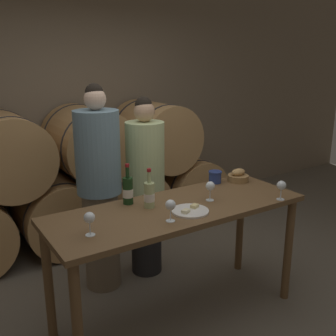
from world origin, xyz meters
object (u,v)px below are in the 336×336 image
object	(u,v)px
person_right	(146,187)
wine_bottle_red	(128,190)
wine_bottle_white	(149,195)
cheese_plate	(190,211)
wine_glass_center	(210,187)
blue_crock	(215,176)
person_left	(99,190)
wine_glass_far_left	(89,218)
bread_basket	(238,176)
wine_glass_left	(171,206)
tasting_table	(178,221)
wine_glass_right	(281,186)

from	to	relation	value
person_right	wine_bottle_red	distance (m)	0.67
wine_bottle_white	cheese_plate	bearing A→B (deg)	-50.05
person_right	wine_glass_center	world-z (taller)	person_right
cheese_plate	blue_crock	bearing A→B (deg)	36.68
person_left	wine_bottle_white	size ratio (longest dim) A/B	6.12
wine_glass_far_left	wine_glass_center	world-z (taller)	same
wine_glass_center	person_left	bearing A→B (deg)	126.53
bread_basket	cheese_plate	size ratio (longest dim) A/B	0.70
wine_glass_left	tasting_table	bearing A→B (deg)	45.00
wine_glass_far_left	person_right	bearing A→B (deg)	44.34
cheese_plate	wine_glass_left	bearing A→B (deg)	-163.63
wine_bottle_red	wine_glass_center	bearing A→B (deg)	-26.47
blue_crock	wine_glass_center	bearing A→B (deg)	-134.26
wine_glass_left	wine_glass_center	size ratio (longest dim) A/B	1.00
wine_glass_center	wine_glass_right	bearing A→B (deg)	-31.17
person_right	wine_bottle_red	world-z (taller)	person_right
tasting_table	person_left	world-z (taller)	person_left
wine_glass_far_left	wine_glass_left	xyz separation A→B (m)	(0.52, -0.08, 0.00)
wine_glass_center	bread_basket	bearing A→B (deg)	25.87
wine_bottle_white	wine_glass_far_left	xyz separation A→B (m)	(-0.53, -0.20, 0.01)
bread_basket	wine_glass_left	bearing A→B (deg)	-156.99
wine_glass_far_left	wine_glass_right	xyz separation A→B (m)	(1.43, -0.19, 0.00)
cheese_plate	wine_glass_left	size ratio (longest dim) A/B	1.75
wine_bottle_red	wine_glass_far_left	size ratio (longest dim) A/B	2.03
person_right	wine_bottle_white	world-z (taller)	person_right
wine_bottle_white	wine_glass_far_left	bearing A→B (deg)	-159.01
blue_crock	wine_glass_left	bearing A→B (deg)	-147.92
wine_glass_right	wine_bottle_white	bearing A→B (deg)	156.26
wine_glass_left	bread_basket	bearing A→B (deg)	23.01
wine_bottle_white	bread_basket	size ratio (longest dim) A/B	1.58
wine_glass_right	wine_glass_left	bearing A→B (deg)	173.13
wine_bottle_white	wine_glass_right	size ratio (longest dim) A/B	1.93
person_left	tasting_table	bearing A→B (deg)	-67.74
person_left	blue_crock	bearing A→B (deg)	-26.90
tasting_table	wine_glass_center	bearing A→B (deg)	-6.69
tasting_table	bread_basket	size ratio (longest dim) A/B	10.49
wine_bottle_white	blue_crock	size ratio (longest dim) A/B	2.53
wine_glass_center	wine_bottle_red	bearing A→B (deg)	153.53
person_right	wine_bottle_white	distance (m)	0.73
person_left	bread_basket	distance (m)	1.18
person_left	wine_glass_right	size ratio (longest dim) A/B	11.83
wine_bottle_red	wine_bottle_white	bearing A→B (deg)	-57.77
blue_crock	cheese_plate	xyz separation A→B (m)	(-0.56, -0.42, -0.05)
wine_glass_left	wine_bottle_white	bearing A→B (deg)	88.19
tasting_table	person_right	size ratio (longest dim) A/B	1.17
wine_glass_far_left	wine_bottle_white	bearing A→B (deg)	20.99
person_left	wine_glass_center	distance (m)	0.95
person_right	wine_bottle_white	bearing A→B (deg)	-117.35
wine_bottle_red	wine_glass_right	xyz separation A→B (m)	(0.99, -0.54, 0.01)
cheese_plate	tasting_table	bearing A→B (deg)	92.12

